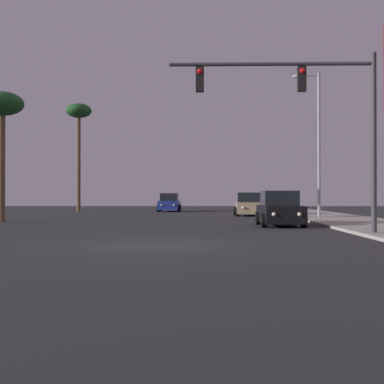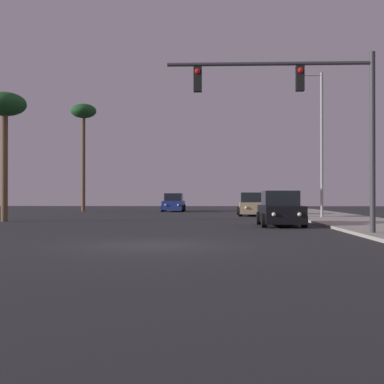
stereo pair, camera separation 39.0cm
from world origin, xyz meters
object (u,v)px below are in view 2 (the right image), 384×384
Objects in this scene: car_black at (280,210)px; palm_tree_near at (5,110)px; street_lamp at (320,137)px; palm_tree_far at (83,118)px; car_tan at (252,205)px; traffic_light_mast at (312,104)px; car_blue at (174,203)px.

car_black is 16.35m from palm_tree_near.
street_lamp reaches higher than car_black.
palm_tree_far is at bearing 139.60° from street_lamp.
car_black is 13.20m from car_tan.
car_black is at bearing 93.77° from car_tan.
car_tan is 20.05m from palm_tree_far.
traffic_light_mast is 0.74× the size of palm_tree_far.
car_blue is at bearing 123.22° from street_lamp.
traffic_light_mast reaches higher than car_black.
traffic_light_mast is 1.03× the size of palm_tree_near.
palm_tree_near is (0.43, -20.00, -2.49)m from palm_tree_far.
traffic_light_mast is (0.37, -6.20, 3.97)m from car_black.
street_lamp is 18.80m from palm_tree_near.
car_black is 0.60× the size of palm_tree_near.
palm_tree_far is (-18.77, 15.97, 3.63)m from street_lamp.
car_tan is at bearing 125.99° from street_lamp.
car_black is at bearing -14.69° from palm_tree_near.
palm_tree_near is (-8.06, -19.70, 5.50)m from car_blue.
car_black is 24.58m from car_blue.
car_blue and car_tan have the same top height.
car_black is 0.43× the size of palm_tree_far.
traffic_light_mast is at bearing -102.24° from street_lamp.
traffic_light_mast reaches higher than car_blue.
car_black is 0.99× the size of car_tan.
palm_tree_far reaches higher than traffic_light_mast.
traffic_light_mast is at bearing -62.46° from palm_tree_far.
street_lamp is (3.07, 14.14, 0.38)m from traffic_light_mast.
car_black is at bearing -113.42° from street_lamp.
car_tan is 0.48× the size of street_lamp.
car_black is 9.68m from street_lamp.
car_tan is at bearing 32.63° from palm_tree_near.
traffic_light_mast reaches higher than car_tan.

